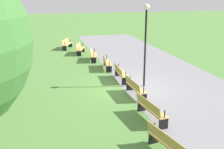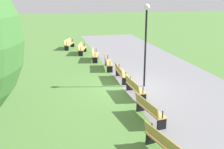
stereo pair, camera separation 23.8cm
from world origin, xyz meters
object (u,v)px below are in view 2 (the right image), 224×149
bench_4 (121,73)px  bench_5 (134,87)px  bench_1 (82,48)px  bench_6 (149,109)px  bench_3 (107,62)px  bench_7 (165,144)px  lamp_post (146,31)px  bench_0 (69,44)px  bench_2 (94,54)px

bench_4 → bench_5: size_ratio=1.00×
bench_1 → bench_4: same height
bench_4 → bench_6: size_ratio=0.99×
bench_5 → bench_6: size_ratio=0.99×
bench_1 → bench_6: bearing=22.0°
bench_1 → bench_4: bearing=26.8°
bench_3 → bench_7: same height
bench_4 → lamp_post: 3.04m
bench_5 → bench_3: bearing=180.0°
bench_6 → bench_7: size_ratio=0.99×
bench_0 → bench_7: (18.32, 1.56, 0.00)m
bench_4 → bench_6: (5.32, -0.23, 0.00)m
bench_1 → bench_6: size_ratio=1.01×
bench_7 → lamp_post: 7.28m
bench_0 → bench_5: size_ratio=1.01×
bench_2 → bench_6: (10.60, 0.45, 0.00)m
bench_3 → bench_4: 2.67m
bench_2 → lamp_post: (6.61, 1.66, 2.55)m
bench_3 → bench_7: size_ratio=0.99×
bench_3 → bench_4: size_ratio=1.01×
bench_1 → bench_4: (7.86, 1.35, 0.00)m
bench_1 → lamp_post: (9.19, 2.33, 2.55)m
bench_4 → lamp_post: (1.33, 0.98, 2.55)m
bench_3 → bench_5: bearing=9.8°
bench_1 → bench_3: bearing=29.3°
bench_7 → bench_5: bearing=160.5°
bench_5 → lamp_post: lamp_post is taller
bench_2 → bench_6: bearing=14.6°
bench_6 → bench_7: bearing=-17.1°
bench_2 → lamp_post: lamp_post is taller
bench_2 → bench_4: bearing=19.5°
bench_1 → bench_6: (13.18, 1.12, 0.00)m
bench_0 → bench_3: (7.72, 2.01, 0.00)m
bench_4 → bench_6: 5.33m
bench_0 → lamp_post: size_ratio=0.44×
bench_3 → bench_4: (2.66, 0.23, 0.00)m
bench_7 → lamp_post: bearing=153.7°
bench_1 → bench_3: (5.21, 1.12, 0.00)m
bench_2 → bench_4: size_ratio=1.02×
bench_1 → bench_7: size_ratio=1.00×
bench_3 → bench_5: size_ratio=1.01×
bench_3 → bench_6: (7.98, 0.00, 0.00)m
bench_4 → lamp_post: size_ratio=0.44×
bench_0 → bench_3: size_ratio=1.00×
bench_2 → bench_3: (2.63, 0.45, 0.00)m
bench_2 → bench_4: (5.28, 0.68, 0.00)m
bench_6 → lamp_post: (-3.99, 1.21, 2.55)m
bench_6 → bench_7: (2.63, -0.45, 0.00)m
bench_0 → bench_7: 18.39m
bench_1 → bench_7: 15.82m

